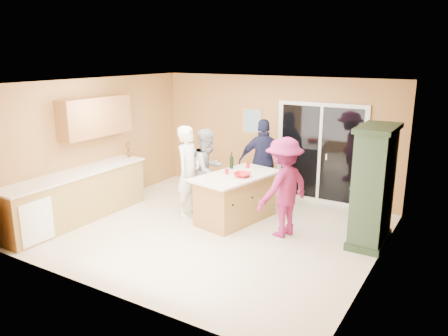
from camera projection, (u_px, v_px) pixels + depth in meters
The scene contains 22 objects.
floor at pixel (214, 230), 7.79m from camera, with size 5.50×5.50×0.00m, color silver.
ceiling at pixel (213, 82), 7.13m from camera, with size 5.50×5.00×0.10m, color white.
wall_back at pixel (275, 136), 9.53m from camera, with size 5.50×0.10×2.60m, color tan.
wall_front at pixel (105, 201), 5.39m from camera, with size 5.50×0.10×2.60m, color tan.
wall_left at pixel (99, 143), 8.83m from camera, with size 0.10×5.00×2.60m, color tan.
wall_right at pixel (380, 184), 6.09m from camera, with size 0.10×5.00×2.60m, color tan.
left_cabinet_run at pixel (71, 199), 8.02m from camera, with size 0.65×3.05×1.24m.
upper_cabinets at pixel (95, 117), 8.43m from camera, with size 0.35×1.60×0.75m, color #A3813F.
sliding_door at pixel (320, 153), 9.04m from camera, with size 1.90×0.07×2.10m.
framed_picture at pixel (252, 121), 9.71m from camera, with size 0.46×0.04×0.56m.
kitchen_island at pixel (236, 199), 8.17m from camera, with size 1.23×1.84×0.89m.
green_hutch at pixel (373, 188), 7.04m from camera, with size 0.57×1.07×1.97m.
woman_white at pixel (189, 172), 8.31m from camera, with size 0.64×0.42×1.76m, color white.
woman_grey at pixel (208, 170), 8.59m from camera, with size 0.80×0.63×1.65m, color #9C9C9F.
woman_navy at pixel (264, 162), 9.00m from camera, with size 1.04×0.43×1.78m, color #191937.
woman_magenta at pixel (284, 187), 7.39m from camera, with size 1.11×0.64×1.72m, color #932063.
serving_bowl at pixel (242, 175), 7.92m from camera, with size 0.30×0.30×0.07m, color red.
tulip_vase at pixel (129, 149), 9.16m from camera, with size 0.18×0.12×0.34m, color red.
tumbler_near at pixel (248, 165), 8.53m from camera, with size 0.07×0.07×0.11m, color red.
tumbler_far at pixel (227, 171), 8.10m from camera, with size 0.07×0.07×0.10m, color red.
wine_bottle at pixel (232, 162), 8.47m from camera, with size 0.07×0.07×0.32m.
white_plate at pixel (236, 182), 7.57m from camera, with size 0.20×0.20×0.01m, color silver.
Camera 1 is at (3.89, -6.12, 3.07)m, focal length 35.00 mm.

